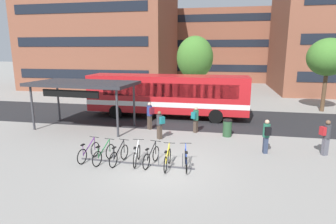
{
  "coord_description": "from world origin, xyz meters",
  "views": [
    {
      "loc": [
        2.43,
        -11.23,
        5.06
      ],
      "look_at": [
        -0.66,
        4.38,
        1.55
      ],
      "focal_mm": 30.13,
      "sensor_mm": 36.0,
      "label": 1
    }
  ],
  "objects_px": {
    "parked_bicycle_black_4": "(151,157)",
    "commuter_teal_pack_1": "(196,118)",
    "parked_bicycle_blue_6": "(186,160)",
    "commuter_maroon_pack_0": "(150,114)",
    "parked_bicycle_green_1": "(104,154)",
    "commuter_black_pack_4": "(266,134)",
    "transit_shelter": "(83,85)",
    "parked_bicycle_black_2": "(119,155)",
    "city_bus": "(166,94)",
    "parked_bicycle_purple_0": "(89,152)",
    "trash_bin": "(227,128)",
    "street_tree_0": "(195,58)",
    "parked_bicycle_white_3": "(137,155)",
    "commuter_teal_pack_2": "(160,123)",
    "commuter_red_pack_3": "(326,135)",
    "street_tree_1": "(328,57)",
    "parked_bicycle_yellow_5": "(167,159)"
  },
  "relations": [
    {
      "from": "city_bus",
      "to": "commuter_black_pack_4",
      "type": "distance_m",
      "value": 9.33
    },
    {
      "from": "transit_shelter",
      "to": "commuter_red_pack_3",
      "type": "bearing_deg",
      "value": -5.87
    },
    {
      "from": "commuter_black_pack_4",
      "to": "parked_bicycle_blue_6",
      "type": "bearing_deg",
      "value": 117.65
    },
    {
      "from": "parked_bicycle_yellow_5",
      "to": "commuter_maroon_pack_0",
      "type": "height_order",
      "value": "commuter_maroon_pack_0"
    },
    {
      "from": "parked_bicycle_blue_6",
      "to": "commuter_maroon_pack_0",
      "type": "xyz_separation_m",
      "value": [
        -3.12,
        5.7,
        0.64
      ]
    },
    {
      "from": "street_tree_0",
      "to": "street_tree_1",
      "type": "xyz_separation_m",
      "value": [
        11.27,
        -4.3,
        0.2
      ]
    },
    {
      "from": "parked_bicycle_purple_0",
      "to": "trash_bin",
      "type": "height_order",
      "value": "trash_bin"
    },
    {
      "from": "parked_bicycle_black_2",
      "to": "street_tree_1",
      "type": "relative_size",
      "value": 0.28
    },
    {
      "from": "street_tree_0",
      "to": "parked_bicycle_yellow_5",
      "type": "bearing_deg",
      "value": -87.63
    },
    {
      "from": "transit_shelter",
      "to": "commuter_black_pack_4",
      "type": "distance_m",
      "value": 11.55
    },
    {
      "from": "parked_bicycle_yellow_5",
      "to": "parked_bicycle_black_4",
      "type": "bearing_deg",
      "value": 76.97
    },
    {
      "from": "city_bus",
      "to": "transit_shelter",
      "type": "xyz_separation_m",
      "value": [
        -4.67,
        -4.08,
        1.1
      ]
    },
    {
      "from": "parked_bicycle_green_1",
      "to": "parked_bicycle_black_2",
      "type": "height_order",
      "value": "same"
    },
    {
      "from": "commuter_red_pack_3",
      "to": "commuter_black_pack_4",
      "type": "bearing_deg",
      "value": 158.98
    },
    {
      "from": "parked_bicycle_black_2",
      "to": "commuter_red_pack_3",
      "type": "xyz_separation_m",
      "value": [
        9.51,
        2.9,
        0.64
      ]
    },
    {
      "from": "city_bus",
      "to": "parked_bicycle_black_2",
      "type": "height_order",
      "value": "city_bus"
    },
    {
      "from": "parked_bicycle_green_1",
      "to": "parked_bicycle_blue_6",
      "type": "xyz_separation_m",
      "value": [
        3.78,
        0.08,
        0.0
      ]
    },
    {
      "from": "parked_bicycle_green_1",
      "to": "street_tree_0",
      "type": "bearing_deg",
      "value": 4.05
    },
    {
      "from": "parked_bicycle_black_4",
      "to": "street_tree_0",
      "type": "height_order",
      "value": "street_tree_0"
    },
    {
      "from": "parked_bicycle_black_4",
      "to": "commuter_maroon_pack_0",
      "type": "bearing_deg",
      "value": 25.61
    },
    {
      "from": "commuter_red_pack_3",
      "to": "commuter_black_pack_4",
      "type": "height_order",
      "value": "commuter_red_pack_3"
    },
    {
      "from": "transit_shelter",
      "to": "parked_bicycle_green_1",
      "type": "bearing_deg",
      "value": -51.72
    },
    {
      "from": "parked_bicycle_black_4",
      "to": "parked_bicycle_blue_6",
      "type": "distance_m",
      "value": 1.57
    },
    {
      "from": "commuter_black_pack_4",
      "to": "parked_bicycle_white_3",
      "type": "bearing_deg",
      "value": 105.12
    },
    {
      "from": "parked_bicycle_black_4",
      "to": "commuter_teal_pack_1",
      "type": "xyz_separation_m",
      "value": [
        1.42,
        5.47,
        0.56
      ]
    },
    {
      "from": "parked_bicycle_green_1",
      "to": "street_tree_0",
      "type": "relative_size",
      "value": 0.26
    },
    {
      "from": "parked_bicycle_purple_0",
      "to": "commuter_teal_pack_1",
      "type": "height_order",
      "value": "commuter_teal_pack_1"
    },
    {
      "from": "parked_bicycle_purple_0",
      "to": "transit_shelter",
      "type": "bearing_deg",
      "value": 37.59
    },
    {
      "from": "parked_bicycle_green_1",
      "to": "commuter_red_pack_3",
      "type": "bearing_deg",
      "value": -62.96
    },
    {
      "from": "city_bus",
      "to": "parked_bicycle_purple_0",
      "type": "height_order",
      "value": "city_bus"
    },
    {
      "from": "parked_bicycle_black_2",
      "to": "street_tree_0",
      "type": "xyz_separation_m",
      "value": [
        1.5,
        18.23,
        3.89
      ]
    },
    {
      "from": "city_bus",
      "to": "parked_bicycle_black_2",
      "type": "distance_m",
      "value": 9.46
    },
    {
      "from": "street_tree_1",
      "to": "parked_bicycle_green_1",
      "type": "bearing_deg",
      "value": -134.02
    },
    {
      "from": "parked_bicycle_blue_6",
      "to": "street_tree_1",
      "type": "distance_m",
      "value": 17.43
    },
    {
      "from": "parked_bicycle_black_4",
      "to": "parked_bicycle_blue_6",
      "type": "bearing_deg",
      "value": -81.43
    },
    {
      "from": "city_bus",
      "to": "street_tree_1",
      "type": "relative_size",
      "value": 2.0
    },
    {
      "from": "commuter_black_pack_4",
      "to": "trash_bin",
      "type": "bearing_deg",
      "value": 28.62
    },
    {
      "from": "commuter_maroon_pack_0",
      "to": "commuter_teal_pack_2",
      "type": "bearing_deg",
      "value": 158.87
    },
    {
      "from": "parked_bicycle_black_4",
      "to": "commuter_teal_pack_2",
      "type": "height_order",
      "value": "commuter_teal_pack_2"
    },
    {
      "from": "transit_shelter",
      "to": "parked_bicycle_black_2",
      "type": "bearing_deg",
      "value": -46.54
    },
    {
      "from": "commuter_black_pack_4",
      "to": "city_bus",
      "type": "bearing_deg",
      "value": 35.98
    },
    {
      "from": "parked_bicycle_white_3",
      "to": "street_tree_0",
      "type": "distance_m",
      "value": 18.52
    },
    {
      "from": "commuter_teal_pack_1",
      "to": "street_tree_1",
      "type": "distance_m",
      "value": 13.41
    },
    {
      "from": "parked_bicycle_white_3",
      "to": "parked_bicycle_blue_6",
      "type": "bearing_deg",
      "value": -100.04
    },
    {
      "from": "parked_bicycle_green_1",
      "to": "parked_bicycle_black_4",
      "type": "height_order",
      "value": "same"
    },
    {
      "from": "parked_bicycle_green_1",
      "to": "commuter_black_pack_4",
      "type": "height_order",
      "value": "commuter_black_pack_4"
    },
    {
      "from": "parked_bicycle_blue_6",
      "to": "trash_bin",
      "type": "relative_size",
      "value": 1.66
    },
    {
      "from": "commuter_teal_pack_2",
      "to": "street_tree_1",
      "type": "distance_m",
      "value": 15.86
    },
    {
      "from": "parked_bicycle_black_4",
      "to": "trash_bin",
      "type": "xyz_separation_m",
      "value": [
        3.37,
        5.06,
        0.13
      ]
    },
    {
      "from": "parked_bicycle_black_4",
      "to": "commuter_teal_pack_1",
      "type": "bearing_deg",
      "value": -4.32
    }
  ]
}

